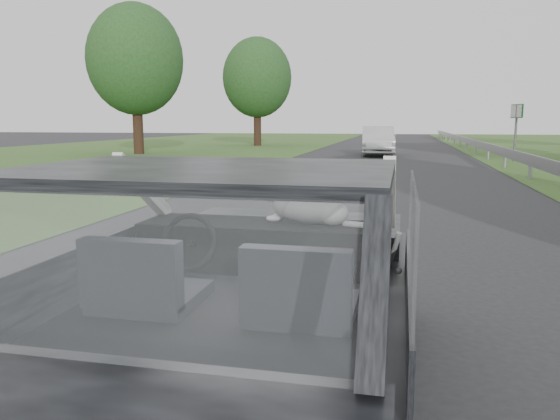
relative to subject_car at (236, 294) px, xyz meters
The scene contains 11 objects.
ground 0.72m from the subject_car, ahead, with size 140.00×140.00×0.00m, color #363538.
subject_car is the anchor object (origin of this frame).
dashboard 0.64m from the subject_car, 90.00° to the left, with size 1.58×0.45×0.30m, color black.
driver_seat 0.52m from the subject_car, 144.06° to the right, with size 0.50×0.72×0.42m, color black.
passenger_seat 0.52m from the subject_car, 35.94° to the right, with size 0.50×0.72×0.42m, color black.
steering_wheel 0.55m from the subject_car, 140.48° to the left, with size 0.36×0.36×0.04m, color black.
cat 0.81m from the subject_car, 66.20° to the left, with size 0.63×0.20×0.28m, color gray.
other_car 24.27m from the subject_car, 90.81° to the left, with size 1.68×4.26×1.40m, color silver.
highway_sign 21.93m from the subject_car, 75.97° to the left, with size 0.09×0.93×2.32m, color #196C22.
tree_5 25.97m from the subject_car, 118.13° to the left, with size 4.71×4.71×7.14m, color #1C451B, non-canonical shape.
tree_6 34.45m from the subject_car, 104.76° to the left, with size 4.57×4.57×6.93m, color #1C451B, non-canonical shape.
Camera 1 is at (0.84, -2.70, 1.64)m, focal length 35.00 mm.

